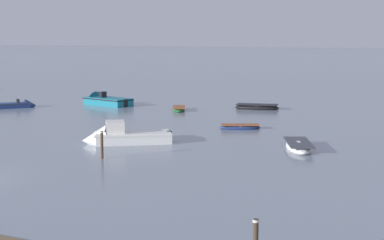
# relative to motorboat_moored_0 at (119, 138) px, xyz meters

# --- Properties ---
(motorboat_moored_0) EXTENTS (6.40, 5.42, 2.39)m
(motorboat_moored_0) POSITION_rel_motorboat_moored_0_xyz_m (0.00, 0.00, 0.00)
(motorboat_moored_0) COLOR white
(motorboat_moored_0) RESTS_ON ground
(rowboat_moored_0) EXTENTS (4.85, 2.48, 0.73)m
(rowboat_moored_0) POSITION_rel_motorboat_moored_0_xyz_m (1.87, 23.91, -0.16)
(rowboat_moored_0) COLOR black
(rowboat_moored_0) RESTS_ON ground
(rowboat_moored_1) EXTENTS (3.53, 2.52, 0.53)m
(rowboat_moored_1) POSITION_rel_motorboat_moored_0_xyz_m (5.29, 10.16, -0.22)
(rowboat_moored_1) COLOR navy
(rowboat_moored_1) RESTS_ON ground
(motorboat_moored_2) EXTENTS (7.08, 3.99, 2.30)m
(motorboat_moored_2) POSITION_rel_motorboat_moored_0_xyz_m (-15.29, 20.54, -0.05)
(motorboat_moored_2) COLOR #197084
(motorboat_moored_2) RESTS_ON ground
(rowboat_moored_2) EXTENTS (2.72, 3.76, 0.57)m
(rowboat_moored_2) POSITION_rel_motorboat_moored_0_xyz_m (-4.94, 19.22, -0.21)
(rowboat_moored_2) COLOR #23602D
(rowboat_moored_2) RESTS_ON ground
(motorboat_moored_3) EXTENTS (3.93, 4.28, 1.49)m
(motorboat_moored_3) POSITION_rel_motorboat_moored_0_xyz_m (-21.66, 14.18, -0.16)
(motorboat_moored_3) COLOR navy
(motorboat_moored_3) RESTS_ON ground
(rowboat_moored_4) EXTENTS (3.34, 4.90, 0.73)m
(rowboat_moored_4) POSITION_rel_motorboat_moored_0_xyz_m (12.20, 3.22, -0.16)
(rowboat_moored_4) COLOR white
(rowboat_moored_4) RESTS_ON ground
(mooring_post_left) EXTENTS (0.22, 0.22, 1.94)m
(mooring_post_left) POSITION_rel_motorboat_moored_0_xyz_m (2.02, -5.19, 0.47)
(mooring_post_left) COLOR #4A3323
(mooring_post_left) RESTS_ON ground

